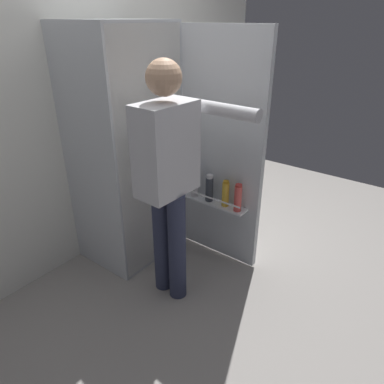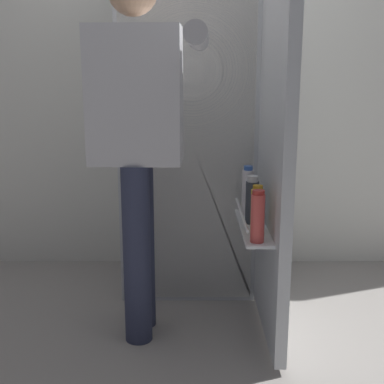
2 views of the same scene
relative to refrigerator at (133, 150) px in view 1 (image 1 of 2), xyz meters
name	(u,v)px [view 1 (image 1 of 2)]	position (x,y,z in m)	size (l,w,h in m)	color
ground_plane	(182,270)	(-0.03, -0.48, -0.88)	(5.16, 5.16, 0.00)	gray
kitchen_wall	(90,91)	(-0.03, 0.38, 0.39)	(4.40, 0.10, 2.56)	silver
refrigerator	(133,150)	(0.00, 0.00, 0.00)	(0.74, 1.24, 1.77)	silver
person	(168,169)	(-0.23, -0.55, 0.06)	(0.50, 0.70, 1.59)	#2D334C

